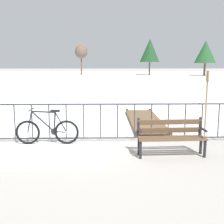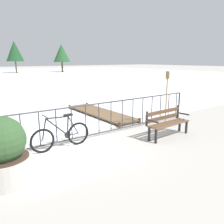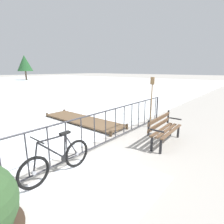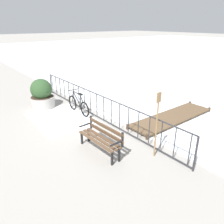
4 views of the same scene
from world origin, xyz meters
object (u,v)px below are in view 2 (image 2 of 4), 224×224
at_px(park_bench, 167,121).
at_px(planter_with_shrub, 2,153).
at_px(oar_upright, 167,94).
at_px(bicycle_near_railing, 61,136).

height_order(park_bench, planter_with_shrub, planter_with_shrub).
relative_size(planter_with_shrub, oar_upright, 0.68).
height_order(bicycle_near_railing, park_bench, bicycle_near_railing).
relative_size(bicycle_near_railing, park_bench, 1.06).
relative_size(park_bench, planter_with_shrub, 1.20).
height_order(planter_with_shrub, oar_upright, oar_upright).
height_order(bicycle_near_railing, planter_with_shrub, planter_with_shrub).
relative_size(bicycle_near_railing, planter_with_shrub, 1.27).
bearing_deg(bicycle_near_railing, park_bench, -17.85).
distance_m(bicycle_near_railing, planter_with_shrub, 1.94).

